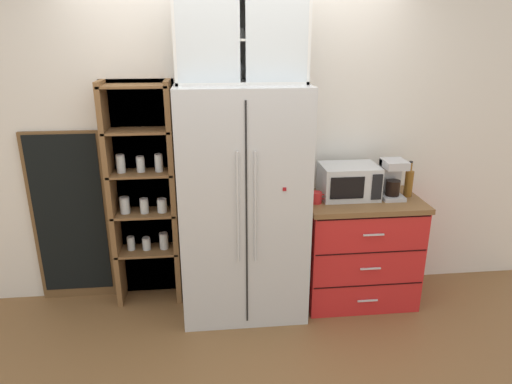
{
  "coord_description": "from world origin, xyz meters",
  "views": [
    {
      "loc": [
        -0.25,
        -3.2,
        2.11
      ],
      "look_at": [
        0.1,
        0.03,
        0.98
      ],
      "focal_mm": 32.09,
      "sensor_mm": 36.0,
      "label": 1
    }
  ],
  "objects_px": {
    "bottle_amber": "(409,181)",
    "chalkboard_menu": "(71,218)",
    "coffee_maker": "(392,178)",
    "mug_cream": "(362,191)",
    "microwave": "(349,181)",
    "refrigerator": "(243,204)",
    "mug_red": "(316,197)"
  },
  "relations": [
    {
      "from": "microwave",
      "to": "bottle_amber",
      "type": "relative_size",
      "value": 1.53
    },
    {
      "from": "microwave",
      "to": "mug_cream",
      "type": "bearing_deg",
      "value": -10.41
    },
    {
      "from": "bottle_amber",
      "to": "microwave",
      "type": "bearing_deg",
      "value": 176.3
    },
    {
      "from": "mug_red",
      "to": "chalkboard_menu",
      "type": "relative_size",
      "value": 0.09
    },
    {
      "from": "refrigerator",
      "to": "mug_cream",
      "type": "bearing_deg",
      "value": 3.78
    },
    {
      "from": "refrigerator",
      "to": "mug_cream",
      "type": "height_order",
      "value": "refrigerator"
    },
    {
      "from": "chalkboard_menu",
      "to": "mug_cream",
      "type": "bearing_deg",
      "value": -5.69
    },
    {
      "from": "refrigerator",
      "to": "mug_cream",
      "type": "distance_m",
      "value": 0.95
    },
    {
      "from": "refrigerator",
      "to": "mug_red",
      "type": "distance_m",
      "value": 0.56
    },
    {
      "from": "refrigerator",
      "to": "microwave",
      "type": "bearing_deg",
      "value": 5.61
    },
    {
      "from": "coffee_maker",
      "to": "bottle_amber",
      "type": "xyz_separation_m",
      "value": [
        0.15,
        0.01,
        -0.03
      ]
    },
    {
      "from": "mug_red",
      "to": "chalkboard_menu",
      "type": "xyz_separation_m",
      "value": [
        -1.92,
        0.32,
        -0.21
      ]
    },
    {
      "from": "microwave",
      "to": "chalkboard_menu",
      "type": "relative_size",
      "value": 0.31
    },
    {
      "from": "refrigerator",
      "to": "microwave",
      "type": "xyz_separation_m",
      "value": [
        0.84,
        0.08,
        0.12
      ]
    },
    {
      "from": "mug_cream",
      "to": "bottle_amber",
      "type": "height_order",
      "value": "bottle_amber"
    },
    {
      "from": "coffee_maker",
      "to": "refrigerator",
      "type": "bearing_deg",
      "value": -178.01
    },
    {
      "from": "refrigerator",
      "to": "bottle_amber",
      "type": "xyz_separation_m",
      "value": [
        1.32,
        0.05,
        0.12
      ]
    },
    {
      "from": "coffee_maker",
      "to": "mug_cream",
      "type": "xyz_separation_m",
      "value": [
        -0.22,
        0.02,
        -0.11
      ]
    },
    {
      "from": "mug_red",
      "to": "chalkboard_menu",
      "type": "distance_m",
      "value": 1.96
    },
    {
      "from": "coffee_maker",
      "to": "bottle_amber",
      "type": "distance_m",
      "value": 0.15
    },
    {
      "from": "refrigerator",
      "to": "bottle_amber",
      "type": "distance_m",
      "value": 1.33
    },
    {
      "from": "microwave",
      "to": "bottle_amber",
      "type": "distance_m",
      "value": 0.48
    },
    {
      "from": "refrigerator",
      "to": "mug_red",
      "type": "relative_size",
      "value": 14.69
    },
    {
      "from": "microwave",
      "to": "bottle_amber",
      "type": "height_order",
      "value": "bottle_amber"
    },
    {
      "from": "bottle_amber",
      "to": "chalkboard_menu",
      "type": "height_order",
      "value": "chalkboard_menu"
    },
    {
      "from": "refrigerator",
      "to": "bottle_amber",
      "type": "height_order",
      "value": "refrigerator"
    },
    {
      "from": "refrigerator",
      "to": "bottle_amber",
      "type": "bearing_deg",
      "value": 2.24
    },
    {
      "from": "microwave",
      "to": "mug_cream",
      "type": "xyz_separation_m",
      "value": [
        0.11,
        -0.02,
        -0.08
      ]
    },
    {
      "from": "coffee_maker",
      "to": "mug_red",
      "type": "relative_size",
      "value": 2.56
    },
    {
      "from": "bottle_amber",
      "to": "coffee_maker",
      "type": "bearing_deg",
      "value": -175.77
    },
    {
      "from": "coffee_maker",
      "to": "chalkboard_menu",
      "type": "bearing_deg",
      "value": 174.31
    },
    {
      "from": "bottle_amber",
      "to": "chalkboard_menu",
      "type": "xyz_separation_m",
      "value": [
        -2.68,
        0.24,
        -0.3
      ]
    }
  ]
}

